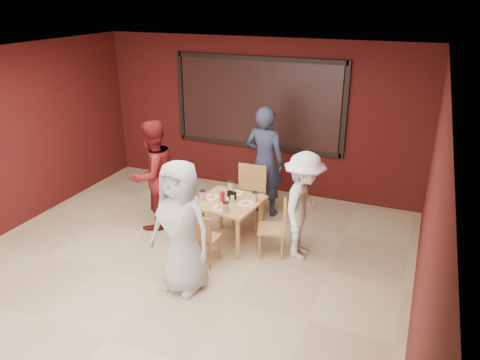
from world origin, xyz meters
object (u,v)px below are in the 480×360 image
at_px(chair_left, 184,209).
at_px(diner_right, 303,206).
at_px(dining_table, 228,206).
at_px(diner_back, 265,161).
at_px(diner_front, 181,227).
at_px(diner_left, 153,175).
at_px(chair_back, 250,192).
at_px(chair_right, 277,225).
at_px(chair_front, 202,236).

distance_m(chair_left, diner_right, 1.83).
bearing_deg(chair_left, dining_table, 5.46).
distance_m(dining_table, diner_back, 1.23).
height_order(diner_front, diner_left, diner_left).
bearing_deg(chair_left, chair_back, 46.96).
bearing_deg(chair_back, chair_right, -47.34).
height_order(chair_back, chair_left, chair_back).
distance_m(diner_front, diner_left, 1.81).
distance_m(dining_table, diner_front, 1.29).
xyz_separation_m(diner_front, diner_left, (-1.23, 1.33, 0.01)).
bearing_deg(diner_left, chair_right, 104.12).
distance_m(dining_table, diner_left, 1.33).
xyz_separation_m(chair_left, diner_left, (-0.60, 0.13, 0.40)).
bearing_deg(dining_table, diner_back, 83.54).
xyz_separation_m(dining_table, chair_back, (0.05, 0.74, -0.07)).
xyz_separation_m(dining_table, chair_front, (-0.09, -0.68, -0.18)).
distance_m(chair_front, chair_back, 1.42).
bearing_deg(diner_front, diner_back, 91.13).
height_order(chair_right, diner_right, diner_right).
distance_m(chair_left, chair_right, 1.46).
relative_size(chair_front, chair_right, 0.96).
bearing_deg(chair_front, diner_right, 32.07).
bearing_deg(chair_right, diner_left, 177.17).
bearing_deg(diner_right, chair_right, 105.73).
bearing_deg(dining_table, diner_right, 3.42).
distance_m(dining_table, chair_back, 0.74).
bearing_deg(chair_right, diner_back, 117.04).
bearing_deg(chair_right, diner_right, 16.26).
height_order(dining_table, chair_right, dining_table).
bearing_deg(chair_left, chair_front, -44.98).
xyz_separation_m(chair_back, chair_left, (-0.75, -0.80, -0.08)).
bearing_deg(diner_left, chair_back, 133.23).
bearing_deg(dining_table, chair_right, -2.59).
height_order(diner_back, diner_right, diner_back).
distance_m(dining_table, chair_left, 0.72).
xyz_separation_m(chair_back, diner_right, (1.05, -0.67, 0.23)).
height_order(chair_left, diner_right, diner_right).
height_order(chair_front, diner_back, diner_back).
distance_m(chair_back, chair_left, 1.10).
bearing_deg(diner_left, diner_right, 106.90).
relative_size(dining_table, diner_right, 0.63).
bearing_deg(chair_left, diner_left, 167.37).
relative_size(chair_front, diner_back, 0.42).
bearing_deg(diner_right, diner_back, 40.24).
bearing_deg(diner_front, chair_front, 97.60).
distance_m(diner_back, diner_left, 1.82).
distance_m(diner_front, diner_right, 1.77).
relative_size(chair_back, chair_right, 1.20).
relative_size(dining_table, diner_back, 0.52).
bearing_deg(chair_front, diner_back, 83.15).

